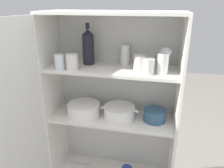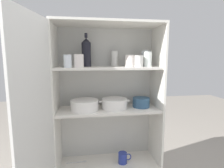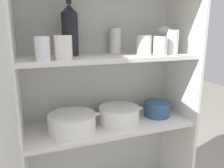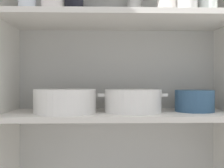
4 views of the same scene
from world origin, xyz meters
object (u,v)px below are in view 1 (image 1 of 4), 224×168
object	(u,v)px
casserole_dish	(119,112)
plate_stack_white	(84,109)
mixing_bowl_large	(155,115)
wine_bottle	(88,47)

from	to	relation	value
casserole_dish	plate_stack_white	bearing A→B (deg)	-175.44
plate_stack_white	mixing_bowl_large	distance (m)	0.51
plate_stack_white	mixing_bowl_large	bearing A→B (deg)	3.83
wine_bottle	mixing_bowl_large	xyz separation A→B (m)	(0.48, -0.05, -0.44)
wine_bottle	plate_stack_white	distance (m)	0.45
plate_stack_white	wine_bottle	bearing A→B (deg)	74.14
plate_stack_white	casserole_dish	size ratio (longest dim) A/B	0.86
wine_bottle	casserole_dish	distance (m)	0.51
plate_stack_white	casserole_dish	distance (m)	0.26
mixing_bowl_large	casserole_dish	bearing A→B (deg)	-176.94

